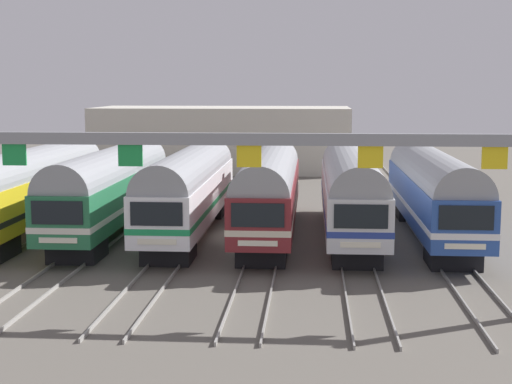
{
  "coord_description": "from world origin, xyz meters",
  "views": [
    {
      "loc": [
        4.44,
        -41.03,
        8.17
      ],
      "look_at": [
        1.71,
        -3.51,
        2.92
      ],
      "focal_mm": 53.67,
      "sensor_mm": 36.0,
      "label": 1
    }
  ],
  "objects_px": {
    "commuter_train_maroon": "(269,187)",
    "commuter_train_blue": "(433,189)",
    "commuter_train_white": "(190,187)",
    "commuter_train_silver": "(350,188)",
    "catenary_gantry": "(189,163)",
    "commuter_train_green": "(111,186)",
    "commuter_train_yellow": "(34,185)"
  },
  "relations": [
    {
      "from": "commuter_train_green",
      "to": "catenary_gantry",
      "type": "bearing_deg",
      "value": -64.1
    },
    {
      "from": "commuter_train_yellow",
      "to": "commuter_train_green",
      "type": "height_order",
      "value": "commuter_train_green"
    },
    {
      "from": "commuter_train_green",
      "to": "commuter_train_white",
      "type": "height_order",
      "value": "same"
    },
    {
      "from": "commuter_train_green",
      "to": "commuter_train_white",
      "type": "relative_size",
      "value": 1.0
    },
    {
      "from": "commuter_train_white",
      "to": "catenary_gantry",
      "type": "xyz_separation_m",
      "value": [
        2.19,
        -13.5,
        2.69
      ]
    },
    {
      "from": "commuter_train_green",
      "to": "commuter_train_silver",
      "type": "bearing_deg",
      "value": -0.02
    },
    {
      "from": "commuter_train_silver",
      "to": "commuter_train_blue",
      "type": "bearing_deg",
      "value": 0.06
    },
    {
      "from": "commuter_train_maroon",
      "to": "commuter_train_blue",
      "type": "bearing_deg",
      "value": 0.0
    },
    {
      "from": "commuter_train_maroon",
      "to": "catenary_gantry",
      "type": "relative_size",
      "value": 0.67
    },
    {
      "from": "commuter_train_maroon",
      "to": "catenary_gantry",
      "type": "height_order",
      "value": "catenary_gantry"
    },
    {
      "from": "commuter_train_white",
      "to": "commuter_train_silver",
      "type": "relative_size",
      "value": 1.0
    },
    {
      "from": "commuter_train_blue",
      "to": "catenary_gantry",
      "type": "xyz_separation_m",
      "value": [
        -10.93,
        -13.5,
        2.69
      ]
    },
    {
      "from": "commuter_train_green",
      "to": "commuter_train_silver",
      "type": "xyz_separation_m",
      "value": [
        13.11,
        -0.0,
        -0.0
      ]
    },
    {
      "from": "commuter_train_white",
      "to": "commuter_train_blue",
      "type": "distance_m",
      "value": 13.11
    },
    {
      "from": "commuter_train_yellow",
      "to": "commuter_train_blue",
      "type": "distance_m",
      "value": 21.85
    },
    {
      "from": "commuter_train_yellow",
      "to": "catenary_gantry",
      "type": "distance_m",
      "value": 17.57
    },
    {
      "from": "commuter_train_yellow",
      "to": "commuter_train_blue",
      "type": "height_order",
      "value": "commuter_train_blue"
    },
    {
      "from": "commuter_train_maroon",
      "to": "commuter_train_yellow",
      "type": "bearing_deg",
      "value": -179.98
    },
    {
      "from": "commuter_train_green",
      "to": "commuter_train_maroon",
      "type": "height_order",
      "value": "same"
    },
    {
      "from": "commuter_train_maroon",
      "to": "catenary_gantry",
      "type": "distance_m",
      "value": 13.94
    },
    {
      "from": "commuter_train_yellow",
      "to": "commuter_train_maroon",
      "type": "xyz_separation_m",
      "value": [
        13.11,
        0.0,
        0.0
      ]
    },
    {
      "from": "commuter_train_green",
      "to": "commuter_train_maroon",
      "type": "distance_m",
      "value": 8.74
    },
    {
      "from": "commuter_train_green",
      "to": "catenary_gantry",
      "type": "relative_size",
      "value": 0.67
    },
    {
      "from": "commuter_train_maroon",
      "to": "commuter_train_silver",
      "type": "height_order",
      "value": "commuter_train_maroon"
    },
    {
      "from": "commuter_train_green",
      "to": "commuter_train_white",
      "type": "distance_m",
      "value": 4.37
    },
    {
      "from": "commuter_train_blue",
      "to": "catenary_gantry",
      "type": "distance_m",
      "value": 17.57
    },
    {
      "from": "commuter_train_maroon",
      "to": "commuter_train_blue",
      "type": "relative_size",
      "value": 1.0
    },
    {
      "from": "commuter_train_silver",
      "to": "commuter_train_blue",
      "type": "xyz_separation_m",
      "value": [
        4.37,
        0.0,
        0.0
      ]
    },
    {
      "from": "commuter_train_maroon",
      "to": "commuter_train_blue",
      "type": "distance_m",
      "value": 8.74
    },
    {
      "from": "commuter_train_white",
      "to": "catenary_gantry",
      "type": "relative_size",
      "value": 0.67
    },
    {
      "from": "commuter_train_yellow",
      "to": "commuter_train_silver",
      "type": "distance_m",
      "value": 17.48
    },
    {
      "from": "commuter_train_white",
      "to": "commuter_train_maroon",
      "type": "bearing_deg",
      "value": 0.0
    }
  ]
}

